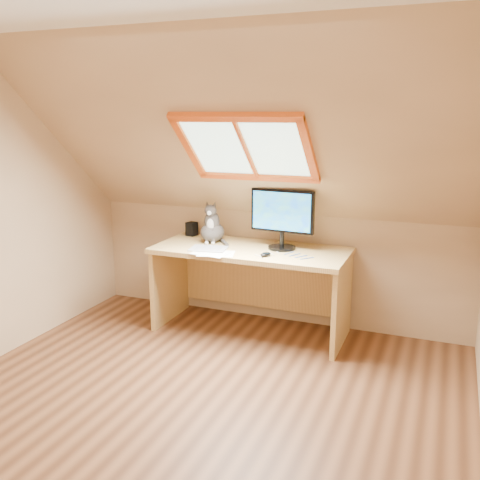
% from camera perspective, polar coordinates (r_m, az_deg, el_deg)
% --- Properties ---
extents(ground, '(3.50, 3.50, 0.00)m').
position_cam_1_polar(ground, '(3.63, -5.57, -17.76)').
color(ground, brown).
rests_on(ground, ground).
extents(room_shell, '(3.52, 3.52, 2.41)m').
position_cam_1_polar(room_shell, '(3.06, -6.98, 4.91)').
color(room_shell, tan).
rests_on(room_shell, ground).
extents(desk, '(1.65, 0.72, 0.75)m').
position_cam_1_polar(desk, '(4.67, 1.45, -3.39)').
color(desk, '#DDB469').
rests_on(desk, ground).
extents(monitor, '(0.55, 0.23, 0.51)m').
position_cam_1_polar(monitor, '(4.47, 4.52, 2.65)').
color(monitor, black).
rests_on(monitor, desk).
extents(cat, '(0.24, 0.28, 0.38)m').
position_cam_1_polar(cat, '(4.74, -2.99, 1.35)').
color(cat, '#494441').
rests_on(cat, desk).
extents(desk_speaker, '(0.10, 0.10, 0.13)m').
position_cam_1_polar(desk_speaker, '(5.03, -5.16, 1.19)').
color(desk_speaker, black).
rests_on(desk_speaker, desk).
extents(graphics_tablet, '(0.33, 0.26, 0.01)m').
position_cam_1_polar(graphics_tablet, '(4.51, -3.38, -0.94)').
color(graphics_tablet, '#B2B2B7').
rests_on(graphics_tablet, desk).
extents(mouse, '(0.10, 0.12, 0.03)m').
position_cam_1_polar(mouse, '(4.29, 2.75, -1.54)').
color(mouse, black).
rests_on(mouse, desk).
extents(papers, '(0.33, 0.27, 0.00)m').
position_cam_1_polar(papers, '(4.39, -2.44, -1.40)').
color(papers, white).
rests_on(papers, desk).
extents(cables, '(0.51, 0.26, 0.01)m').
position_cam_1_polar(cables, '(4.33, 4.93, -1.61)').
color(cables, silver).
rests_on(cables, desk).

